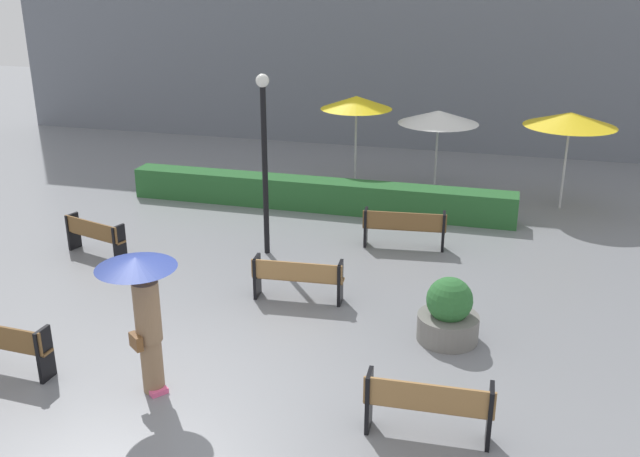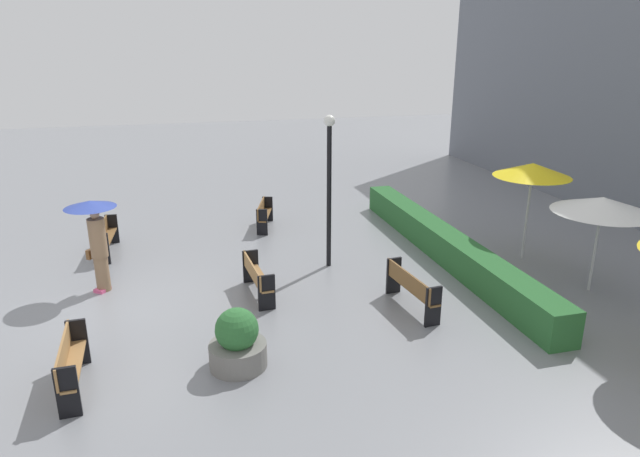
{
  "view_description": "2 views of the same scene",
  "coord_description": "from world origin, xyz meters",
  "px_view_note": "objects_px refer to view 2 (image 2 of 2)",
  "views": [
    {
      "loc": [
        4.06,
        -8.47,
        5.99
      ],
      "look_at": [
        0.53,
        4.56,
        0.95
      ],
      "focal_mm": 39.8,
      "sensor_mm": 36.0,
      "label": 1
    },
    {
      "loc": [
        12.27,
        1.56,
        5.56
      ],
      "look_at": [
        -0.94,
        5.02,
        1.02
      ],
      "focal_mm": 31.4,
      "sensor_mm": 36.0,
      "label": 2
    }
  ],
  "objects_px": {
    "lamp_post": "(329,176)",
    "patio_umbrella_white": "(602,205)",
    "bench_back_row": "(411,287)",
    "pedestrian_with_umbrella": "(95,230)",
    "bench_near_right": "(70,361)",
    "bench_far_left": "(264,213)",
    "patio_umbrella_yellow": "(532,170)",
    "bench_near_left": "(106,235)",
    "bench_mid_center": "(256,276)",
    "planter_pot": "(238,342)"
  },
  "relations": [
    {
      "from": "bench_near_right",
      "to": "bench_far_left",
      "type": "bearing_deg",
      "value": 149.89
    },
    {
      "from": "bench_near_right",
      "to": "bench_mid_center",
      "type": "relative_size",
      "value": 0.99
    },
    {
      "from": "bench_near_left",
      "to": "patio_umbrella_white",
      "type": "height_order",
      "value": "patio_umbrella_white"
    },
    {
      "from": "planter_pot",
      "to": "patio_umbrella_yellow",
      "type": "relative_size",
      "value": 0.43
    },
    {
      "from": "bench_far_left",
      "to": "planter_pot",
      "type": "xyz_separation_m",
      "value": [
        7.79,
        -1.74,
        -0.01
      ]
    },
    {
      "from": "bench_back_row",
      "to": "bench_mid_center",
      "type": "bearing_deg",
      "value": -115.85
    },
    {
      "from": "bench_mid_center",
      "to": "bench_far_left",
      "type": "distance_m",
      "value": 5.0
    },
    {
      "from": "bench_near_left",
      "to": "lamp_post",
      "type": "bearing_deg",
      "value": 66.9
    },
    {
      "from": "bench_near_right",
      "to": "planter_pot",
      "type": "relative_size",
      "value": 1.53
    },
    {
      "from": "bench_near_right",
      "to": "lamp_post",
      "type": "xyz_separation_m",
      "value": [
        -4.22,
        5.64,
        1.87
      ]
    },
    {
      "from": "bench_back_row",
      "to": "pedestrian_with_umbrella",
      "type": "relative_size",
      "value": 0.85
    },
    {
      "from": "bench_far_left",
      "to": "patio_umbrella_yellow",
      "type": "distance_m",
      "value": 7.96
    },
    {
      "from": "planter_pot",
      "to": "pedestrian_with_umbrella",
      "type": "bearing_deg",
      "value": -146.52
    },
    {
      "from": "bench_back_row",
      "to": "planter_pot",
      "type": "bearing_deg",
      "value": -70.91
    },
    {
      "from": "bench_back_row",
      "to": "lamp_post",
      "type": "xyz_separation_m",
      "value": [
        -2.87,
        -1.05,
        1.88
      ]
    },
    {
      "from": "bench_far_left",
      "to": "pedestrian_with_umbrella",
      "type": "relative_size",
      "value": 0.72
    },
    {
      "from": "bench_back_row",
      "to": "pedestrian_with_umbrella",
      "type": "bearing_deg",
      "value": -112.56
    },
    {
      "from": "bench_back_row",
      "to": "patio_umbrella_yellow",
      "type": "bearing_deg",
      "value": 116.1
    },
    {
      "from": "planter_pot",
      "to": "patio_umbrella_yellow",
      "type": "distance_m",
      "value": 8.99
    },
    {
      "from": "bench_near_right",
      "to": "patio_umbrella_yellow",
      "type": "bearing_deg",
      "value": 107.36
    },
    {
      "from": "bench_mid_center",
      "to": "pedestrian_with_umbrella",
      "type": "height_order",
      "value": "pedestrian_with_umbrella"
    },
    {
      "from": "bench_near_left",
      "to": "bench_back_row",
      "type": "relative_size",
      "value": 0.99
    },
    {
      "from": "bench_back_row",
      "to": "pedestrian_with_umbrella",
      "type": "height_order",
      "value": "pedestrian_with_umbrella"
    },
    {
      "from": "bench_far_left",
      "to": "pedestrian_with_umbrella",
      "type": "bearing_deg",
      "value": -50.56
    },
    {
      "from": "bench_near_right",
      "to": "lamp_post",
      "type": "bearing_deg",
      "value": 126.82
    },
    {
      "from": "bench_near_right",
      "to": "bench_near_left",
      "type": "xyz_separation_m",
      "value": [
        -6.66,
        -0.06,
        -0.01
      ]
    },
    {
      "from": "lamp_post",
      "to": "planter_pot",
      "type": "bearing_deg",
      "value": -34.15
    },
    {
      "from": "bench_near_left",
      "to": "bench_mid_center",
      "type": "relative_size",
      "value": 1.06
    },
    {
      "from": "pedestrian_with_umbrella",
      "to": "lamp_post",
      "type": "height_order",
      "value": "lamp_post"
    },
    {
      "from": "bench_near_left",
      "to": "pedestrian_with_umbrella",
      "type": "relative_size",
      "value": 0.84
    },
    {
      "from": "bench_far_left",
      "to": "patio_umbrella_white",
      "type": "distance_m",
      "value": 9.52
    },
    {
      "from": "bench_mid_center",
      "to": "bench_far_left",
      "type": "height_order",
      "value": "same"
    },
    {
      "from": "planter_pot",
      "to": "patio_umbrella_white",
      "type": "distance_m",
      "value": 8.64
    },
    {
      "from": "bench_far_left",
      "to": "patio_umbrella_white",
      "type": "relative_size",
      "value": 0.69
    },
    {
      "from": "bench_far_left",
      "to": "patio_umbrella_yellow",
      "type": "relative_size",
      "value": 0.6
    },
    {
      "from": "bench_back_row",
      "to": "planter_pot",
      "type": "height_order",
      "value": "planter_pot"
    },
    {
      "from": "bench_near_right",
      "to": "bench_far_left",
      "type": "relative_size",
      "value": 1.1
    },
    {
      "from": "bench_back_row",
      "to": "lamp_post",
      "type": "relative_size",
      "value": 0.48
    },
    {
      "from": "bench_back_row",
      "to": "patio_umbrella_yellow",
      "type": "relative_size",
      "value": 0.71
    },
    {
      "from": "pedestrian_with_umbrella",
      "to": "patio_umbrella_yellow",
      "type": "distance_m",
      "value": 10.88
    },
    {
      "from": "bench_near_left",
      "to": "bench_back_row",
      "type": "xyz_separation_m",
      "value": [
        5.3,
        6.76,
        0.0
      ]
    },
    {
      "from": "bench_near_left",
      "to": "lamp_post",
      "type": "relative_size",
      "value": 0.47
    },
    {
      "from": "bench_near_right",
      "to": "bench_back_row",
      "type": "height_order",
      "value": "bench_near_right"
    },
    {
      "from": "pedestrian_with_umbrella",
      "to": "lamp_post",
      "type": "relative_size",
      "value": 0.56
    },
    {
      "from": "patio_umbrella_white",
      "to": "bench_back_row",
      "type": "bearing_deg",
      "value": -92.24
    },
    {
      "from": "bench_near_left",
      "to": "planter_pot",
      "type": "xyz_separation_m",
      "value": [
        6.66,
        2.83,
        -0.04
      ]
    },
    {
      "from": "bench_far_left",
      "to": "patio_umbrella_white",
      "type": "bearing_deg",
      "value": 45.26
    },
    {
      "from": "lamp_post",
      "to": "patio_umbrella_white",
      "type": "distance_m",
      "value": 6.33
    },
    {
      "from": "bench_far_left",
      "to": "patio_umbrella_white",
      "type": "xyz_separation_m",
      "value": [
        6.61,
        6.67,
        1.61
      ]
    },
    {
      "from": "bench_near_right",
      "to": "pedestrian_with_umbrella",
      "type": "relative_size",
      "value": 0.79
    }
  ]
}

